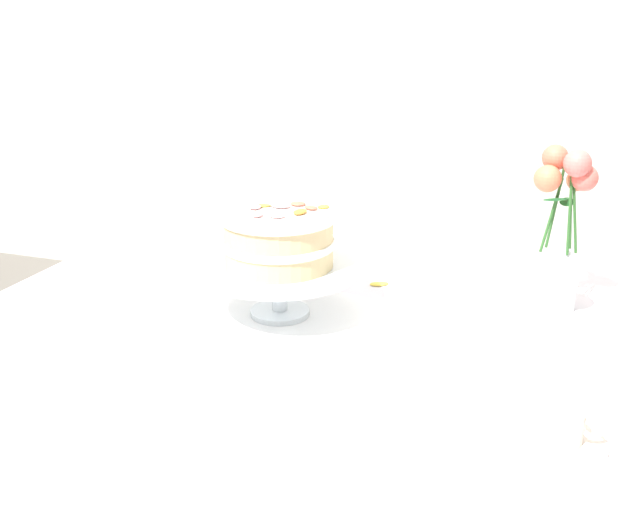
# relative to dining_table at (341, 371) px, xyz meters

# --- Properties ---
(dining_table) EXTENTS (1.40, 1.00, 0.74)m
(dining_table) POSITION_rel_dining_table_xyz_m (0.00, 0.00, 0.00)
(dining_table) COLOR white
(dining_table) RESTS_ON ground
(linen_napkin) EXTENTS (0.38, 0.38, 0.00)m
(linen_napkin) POSITION_rel_dining_table_xyz_m (-0.12, 0.00, 0.09)
(linen_napkin) COLOR white
(linen_napkin) RESTS_ON dining_table
(cake_stand) EXTENTS (0.29, 0.29, 0.10)m
(cake_stand) POSITION_rel_dining_table_xyz_m (-0.12, 0.00, 0.18)
(cake_stand) COLOR silver
(cake_stand) RESTS_ON linen_napkin
(layer_cake) EXTENTS (0.21, 0.21, 0.11)m
(layer_cake) POSITION_rel_dining_table_xyz_m (-0.12, 0.00, 0.25)
(layer_cake) COLOR beige
(layer_cake) RESTS_ON cake_stand
(flower_vase) EXTENTS (0.11, 0.10, 0.31)m
(flower_vase) POSITION_rel_dining_table_xyz_m (0.36, 0.21, 0.24)
(flower_vase) COLOR silver
(flower_vase) RESTS_ON dining_table
(teacup) EXTENTS (0.14, 0.14, 0.05)m
(teacup) POSITION_rel_dining_table_xyz_m (0.38, -0.27, 0.11)
(teacup) COLOR silver
(teacup) RESTS_ON dining_table
(loose_petal_0) EXTENTS (0.05, 0.04, 0.00)m
(loose_petal_0) POSITION_rel_dining_table_xyz_m (0.01, 0.22, 0.09)
(loose_petal_0) COLOR yellow
(loose_petal_0) RESTS_ON dining_table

